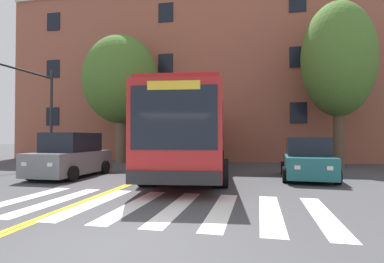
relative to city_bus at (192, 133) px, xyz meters
The scene contains 12 objects.
ground_plane 9.54m from the city_bus, 86.21° to the right, with size 120.00×120.00×0.00m, color #424244.
crosswalk 6.89m from the city_bus, 86.97° to the right, with size 8.26×3.85×0.01m.
lane_line_yellow_inner 7.82m from the city_bus, 103.04° to the left, with size 0.12×36.00×0.01m, color gold.
lane_line_yellow_outer 7.78m from the city_bus, 101.86° to the left, with size 0.12×36.00×0.01m, color gold.
city_bus is the anchor object (origin of this frame).
car_grey_near_lane 5.42m from the city_bus, 157.87° to the right, with size 2.07×4.17×1.89m.
car_teal_far_lane 5.13m from the city_bus, ahead, with size 2.24×3.99×1.69m.
traffic_light_far_corner 9.55m from the city_bus, behind, with size 0.45×4.26×5.81m.
traffic_light_overhead 3.37m from the city_bus, 74.95° to the left, with size 0.35×2.61×4.74m.
street_tree_curbside_large 9.79m from the city_bus, 30.92° to the left, with size 5.40×5.68×9.41m.
street_tree_curbside_small 8.61m from the city_bus, 138.98° to the left, with size 6.42×6.20×8.58m.
building_facade 11.68m from the city_bus, 83.36° to the left, with size 34.25×7.11×13.30m.
Camera 1 is at (2.03, -4.35, 1.69)m, focal length 28.00 mm.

